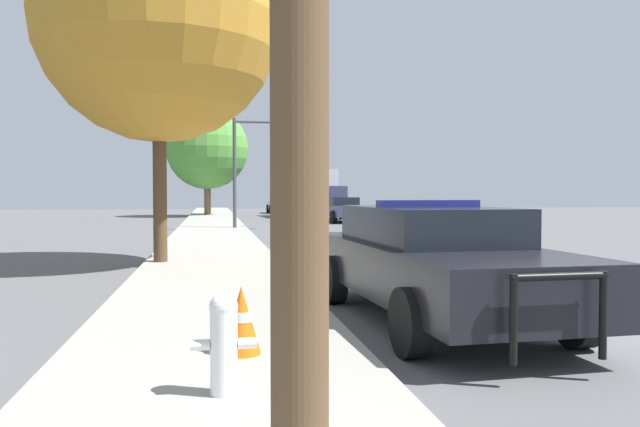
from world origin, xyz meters
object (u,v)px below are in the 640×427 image
(tree_sidewalk_far, at_px, (207,148))
(traffic_light, at_px, (268,150))
(box_truck, at_px, (313,192))
(car_background_distant, at_px, (280,204))
(traffic_cone, at_px, (241,320))
(tree_sidewalk_near, at_px, (158,21))
(fire_hydrant, at_px, (224,340))
(police_car, at_px, (434,260))
(car_background_oncoming, at_px, (342,209))

(tree_sidewalk_far, bearing_deg, traffic_light, -80.17)
(box_truck, bearing_deg, car_background_distant, -85.21)
(traffic_light, bearing_deg, traffic_cone, -95.80)
(traffic_light, distance_m, box_truck, 14.11)
(car_background_distant, xyz_separation_m, box_truck, (1.25, -8.53, 0.94))
(tree_sidewalk_far, height_order, traffic_cone, tree_sidewalk_far)
(tree_sidewalk_near, bearing_deg, tree_sidewalk_far, 88.34)
(traffic_light, bearing_deg, tree_sidewalk_far, 99.83)
(fire_hydrant, height_order, tree_sidewalk_near, tree_sidewalk_near)
(tree_sidewalk_far, bearing_deg, fire_hydrant, -89.44)
(police_car, height_order, tree_sidewalk_far, tree_sidewalk_far)
(car_background_distant, bearing_deg, traffic_cone, -96.47)
(box_truck, relative_size, traffic_cone, 12.02)
(police_car, xyz_separation_m, fire_hydrant, (-2.75, -2.91, -0.25))
(police_car, xyz_separation_m, car_background_oncoming, (4.28, 26.14, -0.05))
(car_background_oncoming, relative_size, traffic_cone, 6.70)
(traffic_cone, bearing_deg, car_background_distant, 83.34)
(car_background_oncoming, bearing_deg, police_car, 77.04)
(tree_sidewalk_near, bearing_deg, police_car, -58.72)
(tree_sidewalk_near, bearing_deg, car_background_distant, 79.55)
(fire_hydrant, xyz_separation_m, traffic_light, (2.36, 22.59, 2.96))
(traffic_light, relative_size, box_truck, 0.61)
(police_car, xyz_separation_m, traffic_light, (-0.39, 19.68, 2.71))
(box_truck, bearing_deg, fire_hydrant, 76.21)
(fire_hydrant, xyz_separation_m, box_truck, (6.49, 35.96, 1.11))
(car_background_oncoming, xyz_separation_m, box_truck, (-0.54, 6.91, 0.91))
(police_car, distance_m, box_truck, 33.27)
(police_car, bearing_deg, tree_sidewalk_far, -87.65)
(police_car, xyz_separation_m, box_truck, (3.74, 33.05, 0.86))
(car_background_distant, bearing_deg, fire_hydrant, -96.54)
(police_car, distance_m, fire_hydrant, 4.01)
(box_truck, bearing_deg, car_background_oncoming, 90.90)
(car_background_distant, height_order, tree_sidewalk_far, tree_sidewalk_far)
(traffic_light, xyz_separation_m, tree_sidewalk_near, (-3.58, -13.14, 1.93))
(police_car, height_order, traffic_light, traffic_light)
(fire_hydrant, bearing_deg, car_background_oncoming, 76.39)
(box_truck, distance_m, traffic_cone, 35.36)
(tree_sidewalk_near, relative_size, traffic_cone, 12.32)
(box_truck, xyz_separation_m, traffic_cone, (-6.31, -34.78, -1.20))
(tree_sidewalk_near, bearing_deg, box_truck, 73.78)
(police_car, bearing_deg, fire_hydrant, 43.89)
(car_background_distant, relative_size, traffic_cone, 6.16)
(car_background_distant, bearing_deg, tree_sidewalk_near, -100.26)
(police_car, relative_size, tree_sidewalk_near, 0.67)
(car_background_oncoming, relative_size, tree_sidewalk_near, 0.54)
(fire_hydrant, xyz_separation_m, tree_sidewalk_far, (-0.38, 38.39, 4.10))
(fire_hydrant, relative_size, tree_sidewalk_far, 0.11)
(police_car, relative_size, traffic_light, 1.13)
(car_background_distant, height_order, box_truck, box_truck)
(car_background_distant, bearing_deg, box_truck, -81.48)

